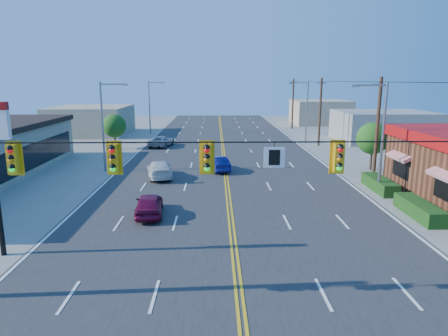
{
  "coord_description": "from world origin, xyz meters",
  "views": [
    {
      "loc": [
        -0.89,
        -13.88,
        8.13
      ],
      "look_at": [
        -0.31,
        13.01,
        2.2
      ],
      "focal_mm": 32.0,
      "sensor_mm": 36.0,
      "label": 1
    }
  ],
  "objects_px": {
    "car_white": "(159,170)",
    "car_blue": "(218,164)",
    "signal_span": "(237,173)",
    "car_magenta": "(149,205)",
    "car_silver": "(162,142)"
  },
  "relations": [
    {
      "from": "car_blue",
      "to": "car_silver",
      "type": "distance_m",
      "value": 15.45
    },
    {
      "from": "signal_span",
      "to": "car_white",
      "type": "bearing_deg",
      "value": 106.15
    },
    {
      "from": "car_magenta",
      "to": "car_silver",
      "type": "xyz_separation_m",
      "value": [
        -2.65,
        25.99,
        -0.02
      ]
    },
    {
      "from": "signal_span",
      "to": "car_blue",
      "type": "distance_m",
      "value": 22.06
    },
    {
      "from": "car_magenta",
      "to": "car_white",
      "type": "bearing_deg",
      "value": -91.7
    },
    {
      "from": "signal_span",
      "to": "car_blue",
      "type": "height_order",
      "value": "signal_span"
    },
    {
      "from": "car_white",
      "to": "signal_span",
      "type": "bearing_deg",
      "value": 94.17
    },
    {
      "from": "signal_span",
      "to": "car_magenta",
      "type": "height_order",
      "value": "signal_span"
    },
    {
      "from": "car_magenta",
      "to": "signal_span",
      "type": "bearing_deg",
      "value": 111.13
    },
    {
      "from": "car_blue",
      "to": "car_white",
      "type": "bearing_deg",
      "value": 11.06
    },
    {
      "from": "car_magenta",
      "to": "car_blue",
      "type": "height_order",
      "value": "car_magenta"
    },
    {
      "from": "signal_span",
      "to": "car_white",
      "type": "height_order",
      "value": "signal_span"
    },
    {
      "from": "car_white",
      "to": "car_blue",
      "type": "bearing_deg",
      "value": -165.87
    },
    {
      "from": "car_magenta",
      "to": "car_blue",
      "type": "xyz_separation_m",
      "value": [
        4.26,
        12.17,
        -0.02
      ]
    },
    {
      "from": "signal_span",
      "to": "car_white",
      "type": "distance_m",
      "value": 20.42
    }
  ]
}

